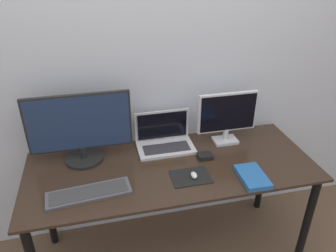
% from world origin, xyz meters
% --- Properties ---
extents(wall_back, '(7.00, 0.05, 2.50)m').
position_xyz_m(wall_back, '(0.00, 0.77, 1.25)').
color(wall_back, silver).
rests_on(wall_back, ground_plane).
extents(desk, '(1.78, 0.71, 0.77)m').
position_xyz_m(desk, '(0.00, 0.35, 0.66)').
color(desk, '#332319').
rests_on(desk, ground_plane).
extents(monitor_left, '(0.63, 0.24, 0.45)m').
position_xyz_m(monitor_left, '(-0.53, 0.55, 1.00)').
color(monitor_left, black).
rests_on(monitor_left, desk).
extents(monitor_right, '(0.41, 0.12, 0.36)m').
position_xyz_m(monitor_right, '(0.43, 0.55, 0.97)').
color(monitor_right, silver).
rests_on(monitor_right, desk).
extents(laptop, '(0.38, 0.23, 0.23)m').
position_xyz_m(laptop, '(0.01, 0.59, 0.83)').
color(laptop, silver).
rests_on(laptop, desk).
extents(keyboard, '(0.47, 0.18, 0.02)m').
position_xyz_m(keyboard, '(-0.51, 0.20, 0.78)').
color(keyboard, '#4C4C51').
rests_on(keyboard, desk).
extents(mousepad, '(0.23, 0.17, 0.00)m').
position_xyz_m(mousepad, '(0.08, 0.22, 0.77)').
color(mousepad, black).
rests_on(mousepad, desk).
extents(mouse, '(0.04, 0.06, 0.03)m').
position_xyz_m(mouse, '(0.10, 0.20, 0.79)').
color(mouse, silver).
rests_on(mouse, mousepad).
extents(book, '(0.15, 0.24, 0.03)m').
position_xyz_m(book, '(0.43, 0.12, 0.79)').
color(book, '#235B9E').
rests_on(book, desk).
extents(power_brick, '(0.09, 0.07, 0.03)m').
position_xyz_m(power_brick, '(0.23, 0.38, 0.79)').
color(power_brick, black).
rests_on(power_brick, desk).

